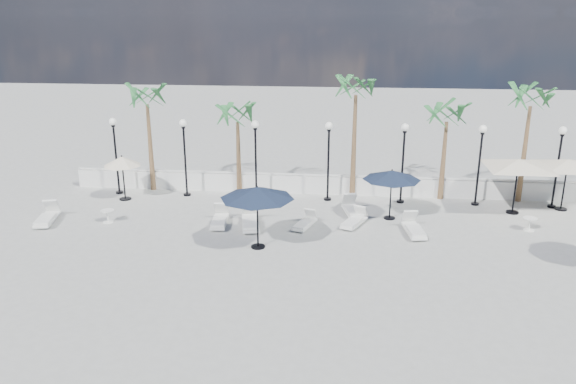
# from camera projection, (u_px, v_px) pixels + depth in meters

# --- Properties ---
(ground) EXTENTS (100.00, 100.00, 0.00)m
(ground) POSITION_uv_depth(u_px,v_px,m) (321.00, 254.00, 21.17)
(ground) COLOR gray
(ground) RESTS_ON ground
(balustrade) EXTENTS (26.00, 0.30, 1.01)m
(balustrade) POSITION_uv_depth(u_px,v_px,m) (328.00, 185.00, 28.13)
(balustrade) COLOR silver
(balustrade) RESTS_ON ground
(lamppost_0) EXTENTS (0.36, 0.36, 3.84)m
(lamppost_0) POSITION_uv_depth(u_px,v_px,m) (115.00, 145.00, 27.59)
(lamppost_0) COLOR black
(lamppost_0) RESTS_ON ground
(lamppost_1) EXTENTS (0.36, 0.36, 3.84)m
(lamppost_1) POSITION_uv_depth(u_px,v_px,m) (184.00, 147.00, 27.24)
(lamppost_1) COLOR black
(lamppost_1) RESTS_ON ground
(lamppost_2) EXTENTS (0.36, 0.36, 3.84)m
(lamppost_2) POSITION_uv_depth(u_px,v_px,m) (256.00, 148.00, 26.90)
(lamppost_2) COLOR black
(lamppost_2) RESTS_ON ground
(lamppost_3) EXTENTS (0.36, 0.36, 3.84)m
(lamppost_3) POSITION_uv_depth(u_px,v_px,m) (329.00, 150.00, 26.56)
(lamppost_3) COLOR black
(lamppost_3) RESTS_ON ground
(lamppost_4) EXTENTS (0.36, 0.36, 3.84)m
(lamppost_4) POSITION_uv_depth(u_px,v_px,m) (403.00, 152.00, 26.22)
(lamppost_4) COLOR black
(lamppost_4) RESTS_ON ground
(lamppost_5) EXTENTS (0.36, 0.36, 3.84)m
(lamppost_5) POSITION_uv_depth(u_px,v_px,m) (480.00, 154.00, 25.88)
(lamppost_5) COLOR black
(lamppost_5) RESTS_ON ground
(lamppost_6) EXTENTS (0.36, 0.36, 3.84)m
(lamppost_6) POSITION_uv_depth(u_px,v_px,m) (559.00, 156.00, 25.54)
(lamppost_6) COLOR black
(lamppost_6) RESTS_ON ground
(palm_0) EXTENTS (2.60, 2.60, 5.50)m
(palm_0) POSITION_uv_depth(u_px,v_px,m) (147.00, 102.00, 27.57)
(palm_0) COLOR brown
(palm_0) RESTS_ON ground
(palm_1) EXTENTS (2.60, 2.60, 4.70)m
(palm_1) POSITION_uv_depth(u_px,v_px,m) (237.00, 119.00, 27.37)
(palm_1) COLOR brown
(palm_1) RESTS_ON ground
(palm_2) EXTENTS (2.60, 2.60, 6.10)m
(palm_2) POSITION_uv_depth(u_px,v_px,m) (356.00, 93.00, 26.40)
(palm_2) COLOR brown
(palm_2) RESTS_ON ground
(palm_3) EXTENTS (2.60, 2.60, 4.90)m
(palm_3) POSITION_uv_depth(u_px,v_px,m) (447.00, 119.00, 26.34)
(palm_3) COLOR brown
(palm_3) RESTS_ON ground
(palm_4) EXTENTS (2.60, 2.60, 5.70)m
(palm_4) POSITION_uv_depth(u_px,v_px,m) (531.00, 103.00, 25.74)
(palm_4) COLOR brown
(palm_4) RESTS_ON ground
(lounger_0) EXTENTS (1.05, 2.08, 0.75)m
(lounger_0) POSITION_uv_depth(u_px,v_px,m) (47.00, 217.00, 24.31)
(lounger_0) COLOR silver
(lounger_0) RESTS_ON ground
(lounger_1) EXTENTS (0.80, 1.94, 0.71)m
(lounger_1) POSITION_uv_depth(u_px,v_px,m) (220.00, 219.00, 24.07)
(lounger_1) COLOR silver
(lounger_1) RESTS_ON ground
(lounger_2) EXTENTS (1.08, 2.22, 0.80)m
(lounger_2) POSITION_uv_depth(u_px,v_px,m) (250.00, 221.00, 23.84)
(lounger_2) COLOR silver
(lounger_2) RESTS_ON ground
(lounger_3) EXTENTS (1.01, 1.70, 0.61)m
(lounger_3) POSITION_uv_depth(u_px,v_px,m) (305.00, 223.00, 23.79)
(lounger_3) COLOR silver
(lounger_3) RESTS_ON ground
(lounger_4) EXTENTS (0.90, 2.00, 0.72)m
(lounger_4) POSITION_uv_depth(u_px,v_px,m) (414.00, 228.00, 23.07)
(lounger_4) COLOR silver
(lounger_4) RESTS_ON ground
(lounger_5) EXTENTS (1.04, 2.08, 0.74)m
(lounger_5) POSITION_uv_depth(u_px,v_px,m) (353.00, 210.00, 25.22)
(lounger_5) COLOR silver
(lounger_5) RESTS_ON ground
(lounger_6) EXTENTS (1.22, 1.83, 0.66)m
(lounger_6) POSITION_uv_depth(u_px,v_px,m) (354.00, 221.00, 24.00)
(lounger_6) COLOR silver
(lounger_6) RESTS_ON ground
(side_table_0) EXTENTS (0.58, 0.58, 0.56)m
(side_table_0) POSITION_uv_depth(u_px,v_px,m) (108.00, 215.00, 24.31)
(side_table_0) COLOR silver
(side_table_0) RESTS_ON ground
(side_table_1) EXTENTS (0.56, 0.56, 0.54)m
(side_table_1) POSITION_uv_depth(u_px,v_px,m) (266.00, 202.00, 26.05)
(side_table_1) COLOR silver
(side_table_1) RESTS_ON ground
(side_table_2) EXTENTS (0.58, 0.58, 0.56)m
(side_table_2) POSITION_uv_depth(u_px,v_px,m) (530.00, 223.00, 23.39)
(side_table_2) COLOR silver
(side_table_2) RESTS_ON ground
(parasol_navy_left) EXTENTS (2.85, 2.85, 2.52)m
(parasol_navy_left) POSITION_uv_depth(u_px,v_px,m) (257.00, 193.00, 21.14)
(parasol_navy_left) COLOR black
(parasol_navy_left) RESTS_ON ground
(parasol_navy_mid) EXTENTS (2.53, 2.53, 2.27)m
(parasol_navy_mid) POSITION_uv_depth(u_px,v_px,m) (392.00, 175.00, 24.26)
(parasol_navy_mid) COLOR black
(parasol_navy_mid) RESTS_ON ground
(parasol_cream_sq_a) EXTENTS (5.52, 5.52, 2.71)m
(parasol_cream_sq_a) POSITION_uv_depth(u_px,v_px,m) (519.00, 160.00, 24.80)
(parasol_cream_sq_a) COLOR black
(parasol_cream_sq_a) RESTS_ON ground
(parasol_cream_sq_b) EXTENTS (5.16, 5.16, 2.59)m
(parasol_cream_sq_b) POSITION_uv_depth(u_px,v_px,m) (568.00, 160.00, 25.26)
(parasol_cream_sq_b) COLOR black
(parasol_cream_sq_b) RESTS_ON ground
(parasol_cream_small) EXTENTS (1.81, 1.81, 2.22)m
(parasol_cream_small) POSITION_uv_depth(u_px,v_px,m) (122.00, 162.00, 26.83)
(parasol_cream_small) COLOR black
(parasol_cream_small) RESTS_ON ground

